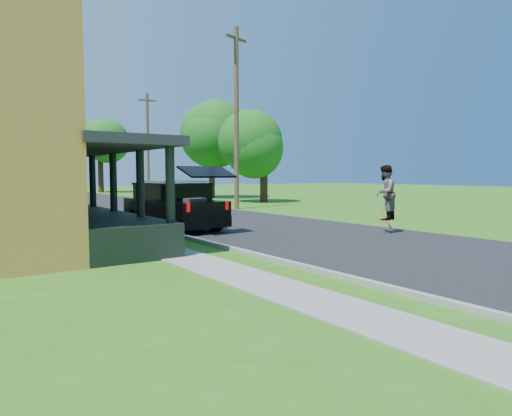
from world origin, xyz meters
TOP-DOWN VIEW (x-y plane):
  - ground at (0.00, 0.00)m, footprint 140.00×140.00m
  - street at (0.00, 20.00)m, footprint 8.00×120.00m
  - curb at (-4.05, 20.00)m, footprint 0.15×120.00m
  - sidewalk at (-5.60, 20.00)m, footprint 1.30×120.00m
  - black_suv at (-3.20, 6.78)m, footprint 2.40×5.38m
  - skateboarder at (2.50, 1.19)m, footprint 1.16×1.03m
  - skateboard at (2.76, 1.29)m, footprint 0.30×0.68m
  - tree_right_near at (9.96, 18.90)m, footprint 5.14×4.89m
  - tree_right_mid at (9.57, 26.28)m, footprint 6.90×6.69m
  - tree_right_far at (5.23, 45.00)m, footprint 5.78×5.50m
  - utility_pole_near at (4.50, 14.20)m, footprint 1.77×0.66m
  - utility_pole_far at (6.17, 32.60)m, footprint 1.77×0.30m

SIDE VIEW (x-z plane):
  - ground at x=0.00m, z-range 0.00..0.00m
  - street at x=0.00m, z-range -0.01..0.01m
  - curb at x=-4.05m, z-range -0.06..0.06m
  - sidewalk at x=-5.60m, z-range -0.01..0.01m
  - skateboard at x=2.76m, z-range 0.03..0.72m
  - black_suv at x=-3.20m, z-range -0.29..2.16m
  - skateboarder at x=2.50m, z-range 0.48..2.49m
  - tree_right_near at x=9.96m, z-range 1.17..8.71m
  - utility_pole_far at x=6.17m, z-range 0.16..10.02m
  - utility_pole_near at x=4.50m, z-range 0.16..11.21m
  - tree_right_far at x=5.23m, z-range 1.52..10.30m
  - tree_right_mid at x=9.57m, z-range 1.57..10.79m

